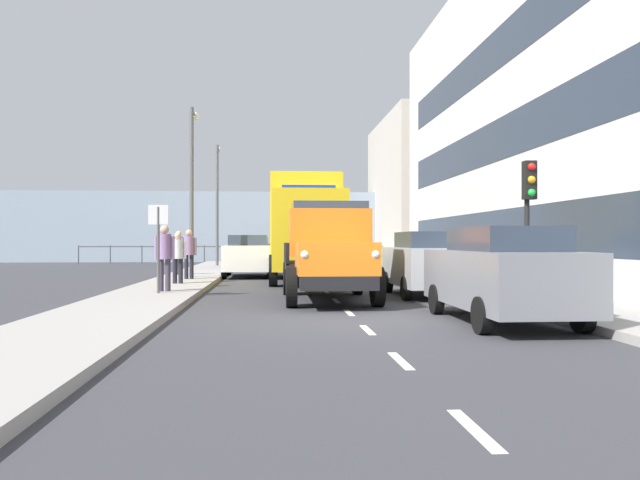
{
  "coord_description": "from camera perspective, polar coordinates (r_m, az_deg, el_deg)",
  "views": [
    {
      "loc": [
        1.58,
        11.61,
        1.48
      ],
      "look_at": [
        -0.2,
        -10.98,
        1.52
      ],
      "focal_mm": 34.24,
      "sensor_mm": 36.0,
      "label": 1
    }
  ],
  "objects": [
    {
      "name": "car_white_oppositeside_0",
      "position": [
        25.32,
        -6.73,
        -1.42
      ],
      "size": [
        1.96,
        4.15,
        1.72
      ],
      "color": "white",
      "rests_on": "ground_plane"
    },
    {
      "name": "sidewalk_left",
      "position": [
        22.69,
        11.51,
        -3.64
      ],
      "size": [
        2.32,
        38.21,
        0.15
      ],
      "primitive_type": "cube",
      "color": "#9E9993",
      "rests_on": "ground_plane"
    },
    {
      "name": "pedestrian_with_bag",
      "position": [
        19.61,
        -13.15,
        -1.24
      ],
      "size": [
        0.53,
        0.34,
        1.6
      ],
      "color": "black",
      "rests_on": "sidewalk_right"
    },
    {
      "name": "building_far_block",
      "position": [
        42.12,
        10.49,
        4.46
      ],
      "size": [
        6.92,
        12.2,
        9.66
      ],
      "color": "beige",
      "rests_on": "ground_plane"
    },
    {
      "name": "road_centreline_markings",
      "position": [
        21.43,
        -0.27,
        -4.04
      ],
      "size": [
        0.12,
        34.36,
        0.01
      ],
      "color": "silver",
      "rests_on": "ground_plane"
    },
    {
      "name": "lamp_post_far",
      "position": [
        33.91,
        -9.57,
        4.27
      ],
      "size": [
        0.32,
        1.14,
        6.59
      ],
      "color": "#59595B",
      "rests_on": "sidewalk_right"
    },
    {
      "name": "building_terrace",
      "position": [
        22.54,
        24.87,
        11.0
      ],
      "size": [
        6.93,
        26.18,
        11.64
      ],
      "color": "silver",
      "rests_on": "ground_plane"
    },
    {
      "name": "ground_plane",
      "position": [
        21.88,
        -0.36,
        -3.97
      ],
      "size": [
        80.0,
        80.0,
        0.0
      ],
      "primitive_type": "plane",
      "color": "#38383D"
    },
    {
      "name": "car_red_oppositeside_2",
      "position": [
        38.35,
        -5.97,
        -0.97
      ],
      "size": [
        1.87,
        4.23,
        1.72
      ],
      "color": "#B21E1E",
      "rests_on": "ground_plane"
    },
    {
      "name": "street_sign",
      "position": [
        16.06,
        -14.88,
        0.64
      ],
      "size": [
        0.5,
        0.07,
        2.25
      ],
      "color": "#4C4C4C",
      "rests_on": "sidewalk_right"
    },
    {
      "name": "pedestrian_couple_b",
      "position": [
        24.76,
        -13.06,
        -0.8
      ],
      "size": [
        0.53,
        0.34,
        1.74
      ],
      "color": "#4C473D",
      "rests_on": "sidewalk_right"
    },
    {
      "name": "traffic_light_near",
      "position": [
        15.11,
        18.93,
        3.68
      ],
      "size": [
        0.28,
        0.41,
        3.2
      ],
      "color": "black",
      "rests_on": "sidewalk_left"
    },
    {
      "name": "car_navy_oppositeside_1",
      "position": [
        31.73,
        -6.28,
        -1.15
      ],
      "size": [
        1.91,
        4.67,
        1.72
      ],
      "color": "navy",
      "rests_on": "ground_plane"
    },
    {
      "name": "pedestrian_couple_a",
      "position": [
        16.61,
        -14.33,
        -1.12
      ],
      "size": [
        0.53,
        0.34,
        1.75
      ],
      "color": "#383342",
      "rests_on": "sidewalk_right"
    },
    {
      "name": "lamp_post_promenade",
      "position": [
        23.39,
        -11.87,
        5.9
      ],
      "size": [
        0.32,
        1.14,
        6.31
      ],
      "color": "#59595B",
      "rests_on": "sidewalk_right"
    },
    {
      "name": "lorry_cargo_yellow",
      "position": [
        22.73,
        -1.51,
        1.41
      ],
      "size": [
        2.58,
        8.2,
        3.87
      ],
      "color": "gold",
      "rests_on": "ground_plane"
    },
    {
      "name": "car_silver_kerbside_1",
      "position": [
        16.62,
        9.93,
        -2.11
      ],
      "size": [
        1.81,
        3.81,
        1.72
      ],
      "color": "#B7BABF",
      "rests_on": "ground_plane"
    },
    {
      "name": "sidewalk_right",
      "position": [
        22.03,
        -12.59,
        -3.75
      ],
      "size": [
        2.32,
        38.21,
        0.15
      ],
      "primitive_type": "cube",
      "color": "#9E9993",
      "rests_on": "ground_plane"
    },
    {
      "name": "sea_horizon",
      "position": [
        43.92,
        -2.44,
        1.23
      ],
      "size": [
        80.0,
        0.8,
        5.0
      ],
      "primitive_type": "cube",
      "color": "#8C9EAD",
      "rests_on": "ground_plane"
    },
    {
      "name": "car_grey_kerbside_near",
      "position": [
        11.51,
        16.6,
        -2.99
      ],
      "size": [
        1.83,
        4.34,
        1.72
      ],
      "color": "slate",
      "rests_on": "ground_plane"
    },
    {
      "name": "seawall_railing",
      "position": [
        40.31,
        -2.26,
        -0.9
      ],
      "size": [
        28.08,
        0.08,
        1.2
      ],
      "color": "#4C5156",
      "rests_on": "ground_plane"
    },
    {
      "name": "truck_vintage_orange",
      "position": [
        14.91,
        0.87,
        -1.25
      ],
      "size": [
        2.17,
        5.64,
        2.43
      ],
      "color": "black",
      "rests_on": "ground_plane"
    },
    {
      "name": "pedestrian_by_lamp",
      "position": [
        21.87,
        -12.15,
        -0.9
      ],
      "size": [
        0.53,
        0.34,
        1.73
      ],
      "color": "black",
      "rests_on": "sidewalk_right"
    }
  ]
}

